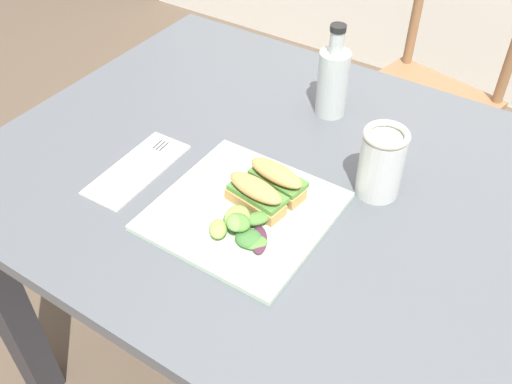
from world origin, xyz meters
TOP-DOWN VIEW (x-y plane):
  - ground_plane at (0.00, 0.00)m, footprint 7.98×7.98m
  - dining_table at (-0.06, -0.05)m, footprint 1.27×0.89m
  - chair_wooden_far at (-0.11, 0.82)m, footprint 0.48×0.48m
  - plate_lunch at (-0.13, -0.18)m, footprint 0.29×0.29m
  - sandwich_half_front at (-0.11, -0.16)m, footprint 0.12×0.07m
  - sandwich_half_back at (-0.10, -0.11)m, footprint 0.12×0.07m
  - salad_mixed_greens at (-0.10, -0.23)m, footprint 0.12×0.11m
  - napkin_folded at (-0.36, -0.20)m, footprint 0.10×0.22m
  - fork_on_napkin at (-0.37, -0.18)m, footprint 0.03×0.19m
  - bottle_cold_brew at (-0.15, 0.18)m, footprint 0.06×0.06m
  - mason_jar_iced_tea at (0.05, 0.00)m, footprint 0.08×0.08m

SIDE VIEW (x-z plane):
  - ground_plane at x=0.00m, z-range 0.00..0.00m
  - chair_wooden_far at x=-0.11m, z-range 0.01..0.88m
  - dining_table at x=-0.06m, z-range 0.25..0.99m
  - napkin_folded at x=-0.36m, z-range 0.74..0.74m
  - plate_lunch at x=-0.13m, z-range 0.74..0.75m
  - fork_on_napkin at x=-0.37m, z-range 0.74..0.75m
  - salad_mixed_greens at x=-0.10m, z-range 0.75..0.78m
  - sandwich_half_front at x=-0.11m, z-range 0.75..0.81m
  - sandwich_half_back at x=-0.10m, z-range 0.75..0.81m
  - mason_jar_iced_tea at x=0.05m, z-range 0.73..0.87m
  - bottle_cold_brew at x=-0.15m, z-range 0.71..0.91m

